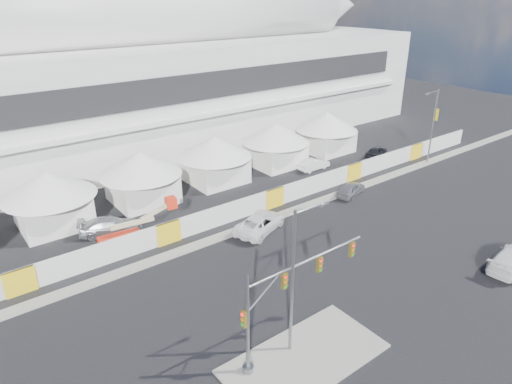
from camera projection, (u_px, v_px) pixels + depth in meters
ground at (337, 298)px, 33.05m from camera, size 160.00×160.00×0.00m
median_island at (304, 358)px, 27.51m from camera, size 10.00×5.00×0.15m
far_curb at (377, 180)px, 53.19m from camera, size 80.00×1.20×0.12m
stadium at (168, 75)px, 64.17m from camera, size 80.00×24.80×21.98m
tent_row at (180, 164)px, 49.47m from camera, size 53.40×8.40×5.40m
hoarding_fence at (274, 198)px, 46.50m from camera, size 70.00×0.25×2.00m
scaffold_tower at (370, 77)px, 82.27m from camera, size 4.40×4.40×12.00m
sedan_silver at (351, 189)px, 49.22m from camera, size 2.88×4.64×1.47m
pickup_curb at (260, 223)px, 41.90m from camera, size 4.68×6.49×1.64m
pickup_near at (512, 259)px, 36.19m from camera, size 3.06×6.13×1.71m
lot_car_a at (314, 164)px, 56.30m from camera, size 1.57×4.37×1.43m
lot_car_b at (377, 151)px, 60.72m from camera, size 2.88×4.48×1.42m
lot_car_c at (110, 226)px, 41.36m from camera, size 4.14×5.95×1.60m
traffic_mast at (276, 305)px, 26.10m from camera, size 9.23×0.65×6.68m
streetlight_median at (296, 273)px, 26.07m from camera, size 2.63×0.26×9.52m
streetlight_curb at (433, 122)px, 56.37m from camera, size 2.80×0.63×9.47m
boom_lift at (128, 235)px, 39.55m from camera, size 7.17×2.02×3.60m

